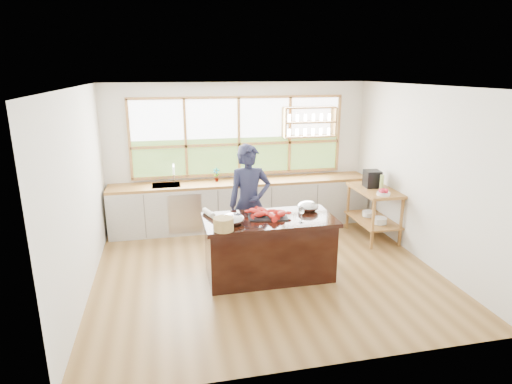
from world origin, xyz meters
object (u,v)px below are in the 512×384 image
object	(u,v)px
cook	(249,203)
espresso_machine	(372,179)
island	(269,247)
wicker_basket	(223,224)

from	to	relation	value
cook	espresso_machine	bearing A→B (deg)	11.68
island	cook	world-z (taller)	cook
island	wicker_basket	distance (m)	0.94
island	cook	distance (m)	0.84
espresso_machine	wicker_basket	xyz separation A→B (m)	(-2.89, -1.57, -0.06)
espresso_machine	wicker_basket	world-z (taller)	espresso_machine
espresso_machine	wicker_basket	bearing A→B (deg)	-145.45
espresso_machine	island	bearing A→B (deg)	-144.62
cook	wicker_basket	bearing A→B (deg)	-120.13
wicker_basket	island	bearing A→B (deg)	25.83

